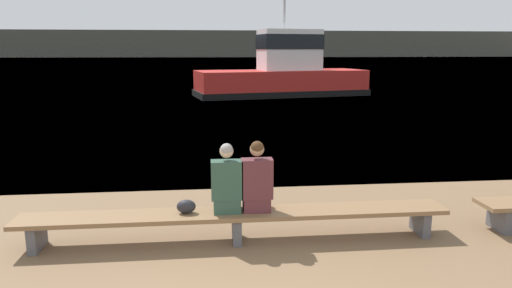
# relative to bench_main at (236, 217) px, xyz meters

# --- Properties ---
(water_surface) EXTENTS (240.00, 240.00, 0.00)m
(water_surface) POSITION_rel_bench_main_xyz_m (-0.20, 122.52, -0.36)
(water_surface) COLOR #386084
(water_surface) RESTS_ON ground
(far_shoreline) EXTENTS (600.00, 12.00, 9.16)m
(far_shoreline) POSITION_rel_bench_main_xyz_m (-0.20, 162.15, 4.22)
(far_shoreline) COLOR #4C4C42
(far_shoreline) RESTS_ON ground
(bench_main) EXTENTS (6.09, 0.55, 0.44)m
(bench_main) POSITION_rel_bench_main_xyz_m (0.00, 0.00, 0.00)
(bench_main) COLOR brown
(bench_main) RESTS_ON ground
(person_left) EXTENTS (0.44, 0.36, 1.00)m
(person_left) POSITION_rel_bench_main_xyz_m (-0.13, 0.00, 0.51)
(person_left) COLOR #2D4C3D
(person_left) RESTS_ON bench_main
(person_right) EXTENTS (0.44, 0.36, 1.03)m
(person_right) POSITION_rel_bench_main_xyz_m (0.29, 0.00, 0.52)
(person_right) COLOR #56282D
(person_right) RESTS_ON bench_main
(shopping_bag) EXTENTS (0.27, 0.17, 0.20)m
(shopping_bag) POSITION_rel_bench_main_xyz_m (-0.70, 0.02, 0.18)
(shopping_bag) COLOR #232328
(shopping_bag) RESTS_ON bench_main
(tugboat_red) EXTENTS (10.60, 5.29, 6.02)m
(tugboat_red) POSITION_rel_bench_main_xyz_m (4.05, 20.85, 0.85)
(tugboat_red) COLOR red
(tugboat_red) RESTS_ON water_surface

